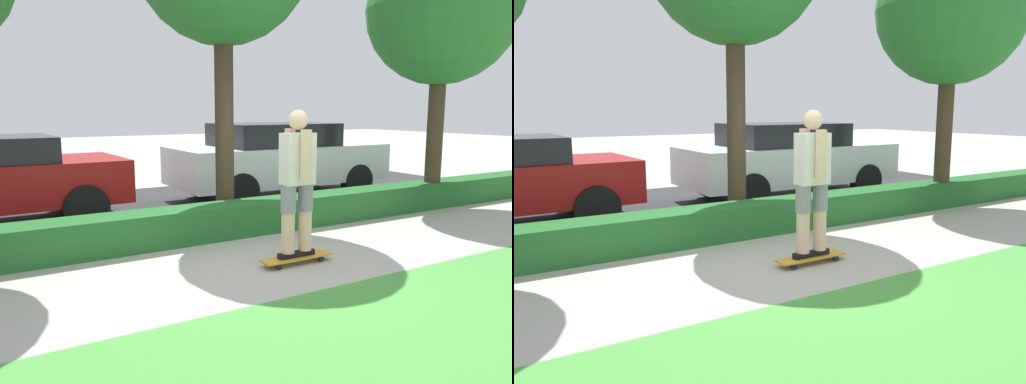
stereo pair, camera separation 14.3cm
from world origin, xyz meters
TOP-DOWN VIEW (x-y plane):
  - ground_plane at (0.00, 0.00)m, footprint 60.00×60.00m
  - grass_lawn_strip at (0.00, -3.00)m, footprint 16.43×4.00m
  - street_asphalt at (0.00, 4.20)m, footprint 16.43×5.00m
  - hedge_row at (0.00, 1.60)m, footprint 16.43×0.60m
  - skateboard at (0.30, -0.09)m, footprint 0.95×0.24m
  - skater_person at (0.30, -0.09)m, footprint 0.52×0.47m
  - tree_far at (4.71, 1.55)m, footprint 2.81×2.81m
  - parked_car_middle at (2.68, 4.00)m, footprint 4.67×2.02m

SIDE VIEW (x-z plane):
  - ground_plane at x=0.00m, z-range 0.00..0.00m
  - street_asphalt at x=0.00m, z-range 0.00..0.01m
  - grass_lawn_strip at x=0.00m, z-range 0.00..0.01m
  - skateboard at x=0.30m, z-range 0.03..0.12m
  - hedge_row at x=0.00m, z-range 0.00..0.50m
  - parked_car_middle at x=2.68m, z-range 0.06..1.67m
  - skater_person at x=0.30m, z-range 0.16..1.98m
  - tree_far at x=4.71m, z-range 1.15..6.32m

